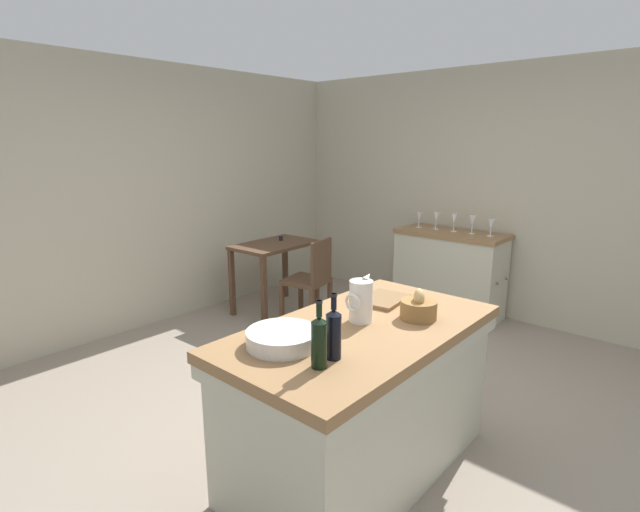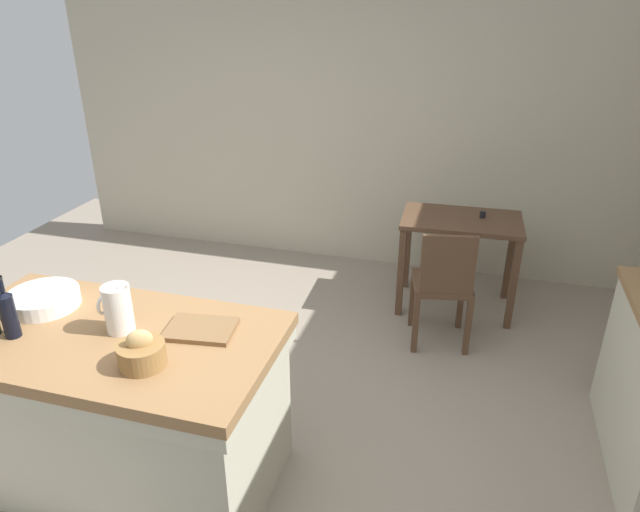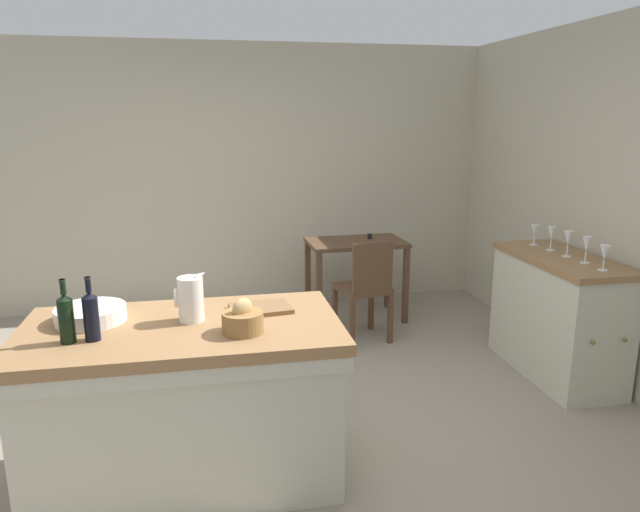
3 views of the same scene
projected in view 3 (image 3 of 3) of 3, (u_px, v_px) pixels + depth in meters
The scene contains 17 objects.
ground_plane at pixel (261, 428), 3.63m from camera, with size 6.76×6.76×0.00m, color gray.
wall_back at pixel (232, 178), 5.81m from camera, with size 5.32×0.12×2.60m, color #B2AA93.
island_table at pixel (186, 397), 3.05m from camera, with size 1.61×0.87×0.87m.
side_cabinet at pixel (558, 315), 4.32m from camera, with size 0.52×1.15×0.91m.
writing_desk at pixel (356, 254), 5.48m from camera, with size 0.92×0.59×0.81m.
wooden_chair at pixel (366, 287), 4.93m from camera, with size 0.47×0.47×0.90m.
pitcher at pixel (190, 299), 2.98m from camera, with size 0.17×0.13×0.28m.
wash_bowl at pixel (91, 314), 2.99m from camera, with size 0.36×0.36×0.08m, color silver.
bread_basket at pixel (243, 320), 2.83m from camera, with size 0.20×0.20×0.17m.
cutting_board at pixel (261, 308), 3.16m from camera, with size 0.32×0.23×0.02m, color brown.
wine_bottle_dark at pixel (91, 315), 2.72m from camera, with size 0.07×0.07×0.31m.
wine_bottle_amber at pixel (66, 317), 2.69m from camera, with size 0.07×0.07×0.31m.
wine_glass_far_left at pixel (605, 253), 3.80m from camera, with size 0.07×0.07×0.17m.
wine_glass_left at pixel (587, 245), 3.99m from camera, with size 0.07×0.07×0.19m.
wine_glass_middle at pixel (568, 239), 4.18m from camera, with size 0.07×0.07×0.19m.
wine_glass_right at pixel (552, 234), 4.37m from camera, with size 0.07×0.07×0.18m.
wine_glass_far_right at pixel (535, 231), 4.56m from camera, with size 0.07×0.07×0.16m.
Camera 3 is at (-0.28, -3.29, 1.90)m, focal length 32.58 mm.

